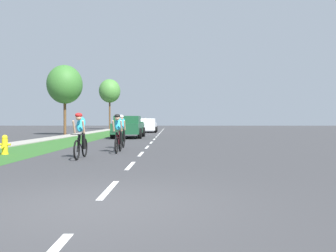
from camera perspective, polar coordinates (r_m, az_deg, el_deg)
The scene contains 12 objects.
ground_plane at distance 25.42m, azimuth -2.14°, elevation -2.04°, with size 120.00×120.00×0.00m, color #38383A.
grass_verge at distance 26.20m, azimuth -13.68°, elevation -1.97°, with size 2.94×70.00×0.01m, color #2D6026.
sidewalk_concrete at distance 26.83m, azimuth -18.26°, elevation -1.92°, with size 1.47×70.00×0.10m, color #9E998E.
lane_markings_center at distance 29.41m, azimuth -1.77°, elevation -1.63°, with size 0.12×54.30×0.01m.
fire_hydrant_yellow at distance 14.84m, azimuth -25.20°, elevation -2.83°, with size 0.44×0.38×0.76m.
cyclist_lead at distance 12.38m, azimuth -14.15°, elevation -1.47°, with size 0.42×1.72×1.58m.
cyclist_trailing at distance 14.39m, azimuth -8.16°, elevation -1.12°, with size 0.42×1.72×1.58m.
cyclist_distant at distance 16.28m, azimuth -7.59°, elevation -0.87°, with size 0.42×1.72×1.58m.
pickup_dark_green at distance 26.49m, azimuth -6.49°, elevation -0.14°, with size 2.22×5.10×1.64m.
sedan_white at distance 38.15m, azimuth -3.31°, elevation 0.11°, with size 1.98×4.30×1.52m.
street_tree_near at distance 32.43m, azimuth -16.58°, elevation 6.53°, with size 3.12×3.12×6.24m.
street_tree_far at distance 51.26m, azimuth -9.55°, elevation 5.67°, with size 3.09×3.09×7.28m.
Camera 1 is at (1.20, -5.36, 1.33)m, focal length 37.16 mm.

